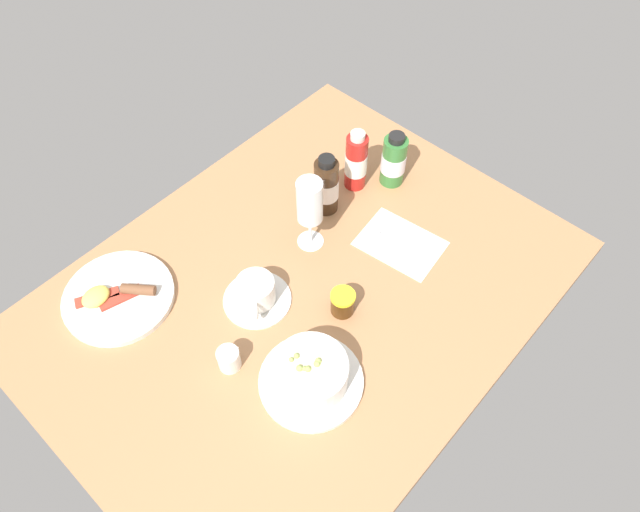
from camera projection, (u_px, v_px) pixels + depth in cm
name	position (u px, v px, depth cm)	size (l,w,h in cm)	color
ground_plane	(302.00, 293.00, 127.19)	(110.00, 84.00, 3.00)	#A8754C
porridge_bowl	(311.00, 374.00, 110.34)	(20.09, 20.09, 8.28)	silver
cutlery_setting	(399.00, 242.00, 133.18)	(15.39, 19.63, 0.90)	silver
coffee_cup	(256.00, 293.00, 121.97)	(14.35, 14.35, 6.56)	silver
creamer_jug	(229.00, 359.00, 113.58)	(5.38, 4.42, 5.48)	silver
wine_glass	(310.00, 204.00, 123.34)	(5.97, 5.97, 18.88)	white
jam_jar	(343.00, 302.00, 120.63)	(5.15, 5.15, 5.70)	#46260C
sauce_bottle_green	(394.00, 160.00, 139.42)	(5.89, 5.89, 14.45)	#337233
sauce_bottle_brown	(326.00, 186.00, 133.72)	(5.72, 5.72, 15.93)	#382314
sauce_bottle_red	(356.00, 162.00, 137.95)	(5.24, 5.24, 16.28)	#B21E19
breakfast_plate	(117.00, 297.00, 123.76)	(23.22, 23.22, 3.70)	silver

